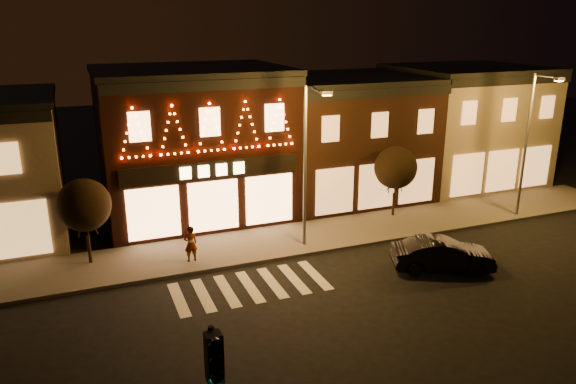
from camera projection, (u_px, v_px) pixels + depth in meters
ground at (284, 335)px, 19.52m from camera, size 120.00×120.00×0.00m
sidewalk_far at (264, 244)px, 27.29m from camera, size 44.00×4.00×0.15m
building_pulp at (194, 142)px, 30.66m from camera, size 10.20×8.34×8.30m
building_right_a at (345, 137)px, 34.12m from camera, size 9.20×8.28×7.50m
building_right_b at (463, 124)px, 37.22m from camera, size 9.20×8.28×7.80m
streetlamp_mid at (308, 156)px, 25.51m from camera, size 0.69×1.77×7.74m
streetlamp_right at (530, 135)px, 29.58m from camera, size 0.49×1.80×7.90m
tree_left at (84, 205)px, 24.20m from camera, size 2.36×2.36×3.95m
tree_right at (396, 168)px, 30.25m from camera, size 2.37×2.37×3.96m
dark_sedan at (442, 255)px, 24.41m from camera, size 4.69×3.03×1.46m
pedestrian at (191, 244)px, 24.93m from camera, size 0.67×0.49×1.70m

